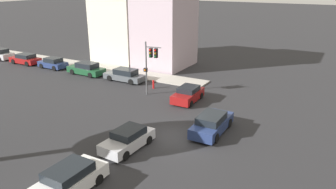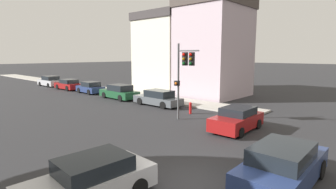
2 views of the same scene
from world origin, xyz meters
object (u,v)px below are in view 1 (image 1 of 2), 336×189
crossing_car_3 (128,139)px  parked_car_3 (25,59)px  crossing_car_1 (212,124)px  parked_car_0 (125,75)px  fire_hydrant (153,84)px  parked_car_1 (86,69)px  traffic_signal (150,59)px  crossing_car_0 (67,181)px  parked_car_2 (53,63)px  crossing_car_2 (188,94)px

crossing_car_3 → parked_car_3: bearing=-112.5°
parked_car_3 → crossing_car_1: bearing=165.4°
crossing_car_1 → parked_car_0: (7.59, 13.59, -0.05)m
crossing_car_3 → fire_hydrant: bearing=-152.9°
crossing_car_3 → parked_car_1: bearing=-126.4°
traffic_signal → crossing_car_0: size_ratio=1.13×
crossing_car_1 → parked_car_0: crossing_car_1 is taller
parked_car_1 → crossing_car_0: bearing=132.0°
traffic_signal → parked_car_2: traffic_signal is taller
crossing_car_3 → fire_hydrant: (11.95, 5.28, -0.18)m
crossing_car_0 → parked_car_1: parked_car_1 is taller
parked_car_2 → crossing_car_3: bearing=150.4°
parked_car_0 → fire_hydrant: 4.31m
parked_car_0 → parked_car_3: bearing=0.4°
fire_hydrant → crossing_car_1: bearing=-126.3°
fire_hydrant → parked_car_3: bearing=88.2°
crossing_car_0 → crossing_car_2: bearing=-177.3°
parked_car_1 → fire_hydrant: 9.93m
crossing_car_2 → parked_car_3: (2.33, 25.74, -0.01)m
crossing_car_2 → parked_car_3: size_ratio=0.90×
crossing_car_3 → fire_hydrant: size_ratio=4.56×
crossing_car_3 → parked_car_2: crossing_car_3 is taller
parked_car_0 → parked_car_2: 11.53m
parked_car_0 → fire_hydrant: size_ratio=5.20×
parked_car_3 → traffic_signal: bearing=172.6°
traffic_signal → crossing_car_1: 10.22m
parked_car_0 → parked_car_3: 16.64m
crossing_car_1 → parked_car_1: bearing=68.0°
crossing_car_2 → parked_car_2: size_ratio=1.01×
traffic_signal → parked_car_3: 22.15m
crossing_car_1 → parked_car_0: bearing=60.2°
traffic_signal → crossing_car_0: traffic_signal is taller
parked_car_2 → parked_car_1: bearing=-179.9°
traffic_signal → fire_hydrant: size_ratio=5.80×
crossing_car_1 → fire_hydrant: (6.88, 9.35, -0.23)m
parked_car_1 → parked_car_2: 5.88m
crossing_car_0 → parked_car_2: (18.37, 21.12, -0.05)m
parked_car_0 → parked_car_3: (-0.07, 16.64, -0.00)m
traffic_signal → crossing_car_1: (-4.93, -8.44, -2.97)m
crossing_car_0 → crossing_car_1: bearing=160.4°
crossing_car_1 → parked_car_1: crossing_car_1 is taller
crossing_car_0 → parked_car_1: size_ratio=0.98×
fire_hydrant → parked_car_1: bearing=86.3°
crossing_car_2 → crossing_car_3: size_ratio=0.94×
crossing_car_2 → crossing_car_3: 10.27m
traffic_signal → parked_car_1: bearing=-113.2°
crossing_car_1 → parked_car_2: crossing_car_1 is taller
crossing_car_0 → parked_car_3: (18.22, 26.23, -0.04)m
crossing_car_0 → crossing_car_2: crossing_car_0 is taller
crossing_car_3 → parked_car_3: size_ratio=0.96×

